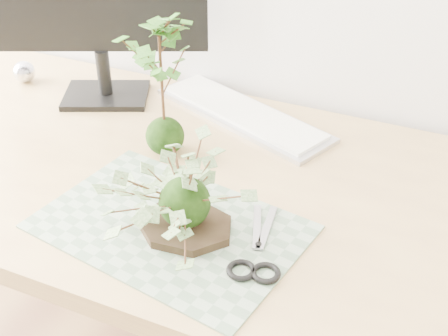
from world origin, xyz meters
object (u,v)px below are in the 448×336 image
at_px(ivy_kokedama, 184,182).
at_px(maple_kokedama, 160,47).
at_px(desk, 224,221).
at_px(keyboard, 243,114).

xyz_separation_m(ivy_kokedama, maple_kokedama, (-0.15, 0.21, 0.12)).
relative_size(ivy_kokedama, maple_kokedama, 0.98).
height_order(desk, keyboard, keyboard).
distance_m(desk, ivy_kokedama, 0.24).
height_order(ivy_kokedama, keyboard, ivy_kokedama).
bearing_deg(keyboard, desk, -53.21).
bearing_deg(ivy_kokedama, maple_kokedama, 126.17).
bearing_deg(ivy_kokedama, desk, 90.10).
distance_m(desk, keyboard, 0.28).
xyz_separation_m(desk, keyboard, (-0.07, 0.25, 0.10)).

